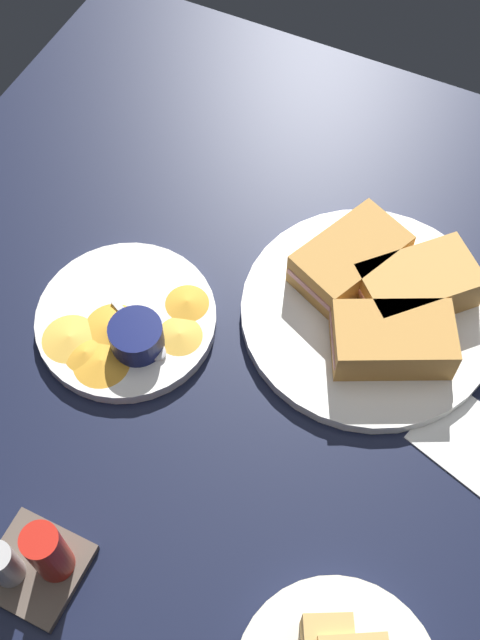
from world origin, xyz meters
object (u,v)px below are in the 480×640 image
at_px(ramekin_dark_sauce, 357,253).
at_px(spoon_by_dark_ramekin, 349,299).
at_px(condiment_caddy, 34,560).
at_px(sandwich_half_extra, 353,260).
at_px(plate_chips_companion, 126,319).
at_px(ramekin_light_gravy, 136,336).
at_px(plate_sandwich_main, 368,313).
at_px(sandwich_half_near, 392,340).
at_px(spoon_by_gravy_ramekin, 148,342).
at_px(sandwich_half_far, 417,285).

relative_size(ramekin_dark_sauce, spoon_by_dark_ramekin, 0.68).
xyz_separation_m(spoon_by_dark_ramekin, condiment_caddy, (0.16, 0.41, 0.01)).
bearing_deg(sandwich_half_extra, spoon_by_dark_ramekin, 109.02).
distance_m(plate_chips_companion, ramekin_light_gravy, 0.05).
bearing_deg(plate_sandwich_main, ramekin_light_gravy, 35.39).
bearing_deg(plate_chips_companion, sandwich_half_near, -162.95).
height_order(plate_sandwich_main, spoon_by_gravy_ramekin, spoon_by_gravy_ramekin).
distance_m(sandwich_half_extra, ramekin_light_gravy, 0.26).
distance_m(sandwich_half_extra, spoon_by_dark_ramekin, 0.05).
xyz_separation_m(plate_sandwich_main, sandwich_half_near, (-0.04, 0.04, 0.03)).
relative_size(sandwich_half_far, spoon_by_gravy_ramekin, 1.54).
bearing_deg(ramekin_dark_sauce, plate_sandwich_main, 125.26).
xyz_separation_m(spoon_by_dark_ramekin, ramekin_light_gravy, (0.19, 0.16, 0.01)).
xyz_separation_m(ramekin_dark_sauce, ramekin_light_gravy, (0.18, 0.21, -0.00)).
relative_size(sandwich_half_near, ramekin_light_gravy, 2.49).
xyz_separation_m(plate_sandwich_main, plate_chips_companion, (0.25, 0.13, 0.00)).
distance_m(sandwich_half_far, ramekin_dark_sauce, 0.08).
height_order(spoon_by_dark_ramekin, ramekin_light_gravy, ramekin_light_gravy).
bearing_deg(ramekin_light_gravy, condiment_caddy, 97.47).
bearing_deg(sandwich_half_near, sandwich_half_far, -90.74).
xyz_separation_m(plate_chips_companion, ramekin_light_gravy, (-0.03, 0.03, 0.03)).
height_order(plate_sandwich_main, ramekin_light_gravy, ramekin_light_gravy).
xyz_separation_m(plate_chips_companion, spoon_by_gravy_ramekin, (-0.04, 0.02, 0.01)).
bearing_deg(ramekin_dark_sauce, condiment_caddy, 72.59).
xyz_separation_m(sandwich_half_extra, spoon_by_gravy_ramekin, (0.17, 0.19, -0.02)).
distance_m(plate_sandwich_main, condiment_caddy, 0.45).
distance_m(plate_sandwich_main, ramekin_dark_sauce, 0.07).
relative_size(ramekin_dark_sauce, spoon_by_gravy_ramekin, 0.72).
bearing_deg(ramekin_dark_sauce, plate_chips_companion, 40.99).
distance_m(plate_chips_companion, spoon_by_gravy_ramekin, 0.05).
height_order(ramekin_light_gravy, spoon_by_gravy_ramekin, ramekin_light_gravy).
height_order(sandwich_half_extra, spoon_by_dark_ramekin, sandwich_half_extra).
height_order(spoon_by_dark_ramekin, condiment_caddy, condiment_caddy).
height_order(sandwich_half_near, plate_chips_companion, sandwich_half_near).
xyz_separation_m(sandwich_half_extra, ramekin_light_gravy, (0.18, 0.19, -0.01)).
distance_m(plate_chips_companion, condiment_caddy, 0.29).
bearing_deg(ramekin_light_gravy, sandwich_half_near, -155.99).
bearing_deg(sandwich_half_near, plate_chips_companion, 17.05).
distance_m(sandwich_half_near, spoon_by_gravy_ramekin, 0.27).
bearing_deg(spoon_by_dark_ramekin, condiment_caddy, 68.95).
xyz_separation_m(plate_sandwich_main, condiment_caddy, (0.18, 0.41, 0.03)).
relative_size(ramekin_dark_sauce, ramekin_light_gravy, 1.13).
relative_size(plate_chips_companion, condiment_caddy, 2.19).
bearing_deg(sandwich_half_far, plate_chips_companion, 30.13).
xyz_separation_m(ramekin_dark_sauce, plate_chips_companion, (0.21, 0.18, -0.03)).
distance_m(plate_sandwich_main, spoon_by_dark_ramekin, 0.03).
bearing_deg(spoon_by_dark_ramekin, sandwich_half_near, 147.51).
relative_size(sandwich_half_far, ramekin_dark_sauce, 2.15).
bearing_deg(condiment_caddy, ramekin_dark_sauce, -107.41).
bearing_deg(ramekin_light_gravy, ramekin_dark_sauce, -130.62).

